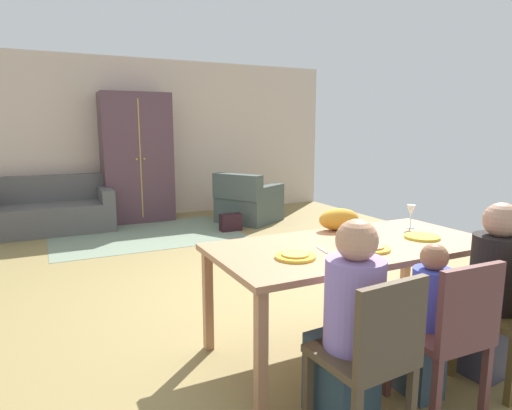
# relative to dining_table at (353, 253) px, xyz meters

# --- Properties ---
(ground_plane) EXTENTS (7.05, 6.60, 0.02)m
(ground_plane) POSITION_rel_dining_table_xyz_m (-0.26, 2.10, -0.70)
(ground_plane) COLOR olive
(back_wall) EXTENTS (7.05, 0.10, 2.70)m
(back_wall) POSITION_rel_dining_table_xyz_m (-0.26, 5.45, 0.66)
(back_wall) COLOR beige
(back_wall) RESTS_ON ground_plane
(dining_table) EXTENTS (1.95, 0.94, 0.76)m
(dining_table) POSITION_rel_dining_table_xyz_m (0.00, 0.00, 0.00)
(dining_table) COLOR #B07853
(dining_table) RESTS_ON ground_plane
(plate_near_man) EXTENTS (0.25, 0.25, 0.02)m
(plate_near_man) POSITION_rel_dining_table_xyz_m (-0.54, -0.12, 0.08)
(plate_near_man) COLOR yellow
(plate_near_man) RESTS_ON dining_table
(pizza_near_man) EXTENTS (0.17, 0.17, 0.01)m
(pizza_near_man) POSITION_rel_dining_table_xyz_m (-0.54, -0.12, 0.09)
(pizza_near_man) COLOR gold
(pizza_near_man) RESTS_ON plate_near_man
(plate_near_child) EXTENTS (0.25, 0.25, 0.02)m
(plate_near_child) POSITION_rel_dining_table_xyz_m (-0.00, -0.18, 0.08)
(plate_near_child) COLOR yellow
(plate_near_child) RESTS_ON dining_table
(pizza_near_child) EXTENTS (0.17, 0.17, 0.01)m
(pizza_near_child) POSITION_rel_dining_table_xyz_m (-0.00, -0.18, 0.09)
(pizza_near_child) COLOR #DC954F
(pizza_near_child) RESTS_ON plate_near_child
(plate_near_woman) EXTENTS (0.25, 0.25, 0.02)m
(plate_near_woman) POSITION_rel_dining_table_xyz_m (0.54, -0.10, 0.08)
(plate_near_woman) COLOR yellow
(plate_near_woman) RESTS_ON dining_table
(wine_glass) EXTENTS (0.07, 0.07, 0.19)m
(wine_glass) POSITION_rel_dining_table_xyz_m (0.70, 0.18, 0.20)
(wine_glass) COLOR silver
(wine_glass) RESTS_ON dining_table
(fork) EXTENTS (0.04, 0.15, 0.01)m
(fork) POSITION_rel_dining_table_xyz_m (-0.29, -0.05, 0.07)
(fork) COLOR silver
(fork) RESTS_ON dining_table
(knife) EXTENTS (0.02, 0.17, 0.01)m
(knife) POSITION_rel_dining_table_xyz_m (0.18, 0.10, 0.07)
(knife) COLOR silver
(knife) RESTS_ON dining_table
(dining_chair_man) EXTENTS (0.45, 0.45, 0.87)m
(dining_chair_man) POSITION_rel_dining_table_xyz_m (-0.53, -0.83, -0.20)
(dining_chair_man) COLOR #4D3C28
(dining_chair_man) RESTS_ON ground_plane
(person_man) EXTENTS (0.30, 0.41, 1.11)m
(person_man) POSITION_rel_dining_table_xyz_m (-0.54, -0.65, -0.18)
(person_man) COLOR #2A3F4A
(person_man) RESTS_ON ground_plane
(dining_chair_child) EXTENTS (0.43, 0.43, 0.87)m
(dining_chair_child) POSITION_rel_dining_table_xyz_m (-0.00, -0.83, -0.20)
(dining_chair_child) COLOR brown
(dining_chair_child) RESTS_ON ground_plane
(person_child) EXTENTS (0.22, 0.29, 0.92)m
(person_child) POSITION_rel_dining_table_xyz_m (0.00, -0.66, -0.26)
(person_child) COLOR #30414C
(person_child) RESTS_ON ground_plane
(person_woman) EXTENTS (0.30, 0.41, 1.11)m
(person_woman) POSITION_rel_dining_table_xyz_m (0.53, -0.65, -0.18)
(person_woman) COLOR #363646
(person_woman) RESTS_ON ground_plane
(cat) EXTENTS (0.35, 0.23, 0.17)m
(cat) POSITION_rel_dining_table_xyz_m (0.15, 0.37, 0.15)
(cat) COLOR orange
(cat) RESTS_ON dining_table
(area_rug) EXTENTS (2.60, 1.80, 0.01)m
(area_rug) POSITION_rel_dining_table_xyz_m (-0.59, 3.98, -0.69)
(area_rug) COLOR gray
(area_rug) RESTS_ON ground_plane
(couch) EXTENTS (1.79, 0.86, 0.82)m
(couch) POSITION_rel_dining_table_xyz_m (-1.83, 4.83, -0.39)
(couch) COLOR #52504F
(couch) RESTS_ON ground_plane
(armchair) EXTENTS (1.17, 1.17, 0.82)m
(armchair) POSITION_rel_dining_table_xyz_m (1.13, 4.15, -0.37)
(armchair) COLOR #434E49
(armchair) RESTS_ON ground_plane
(armoire) EXTENTS (1.10, 0.59, 2.10)m
(armoire) POSITION_rel_dining_table_xyz_m (-0.45, 5.06, 0.36)
(armoire) COLOR #50343E
(armoire) RESTS_ON ground_plane
(handbag) EXTENTS (0.32, 0.16, 0.26)m
(handbag) POSITION_rel_dining_table_xyz_m (0.63, 3.68, -0.56)
(handbag) COLOR black
(handbag) RESTS_ON ground_plane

